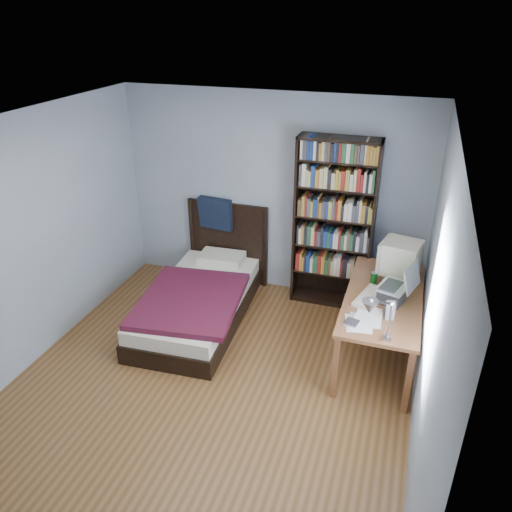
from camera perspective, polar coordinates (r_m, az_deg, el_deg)
name	(u,v)px	position (r m, az deg, el deg)	size (l,w,h in m)	color
room	(207,275)	(4.35, -5.67, -2.15)	(4.20, 4.24, 2.50)	brown
desk	(385,300)	(5.75, 14.48, -4.85)	(0.75, 1.65, 0.73)	brown
crt_monitor	(399,258)	(5.43, 16.05, -0.22)	(0.45, 0.42, 0.44)	beige
laptop	(395,291)	(5.07, 15.56, -3.89)	(0.42, 0.40, 0.41)	#2D2D30
desk_lamp	(373,310)	(3.94, 13.28, -6.04)	(0.25, 0.56, 0.66)	#99999E
keyboard	(369,297)	(5.10, 12.83, -4.63)	(0.19, 0.47, 0.03)	#B8AD9A
speaker	(390,310)	(4.82, 15.08, -6.02)	(0.08, 0.08, 0.17)	#979699
soda_can	(374,278)	(5.37, 13.32, -2.45)	(0.07, 0.07, 0.13)	#083E08
mouse	(385,281)	(5.43, 14.54, -2.80)	(0.07, 0.12, 0.04)	silver
phone_silver	(357,304)	(4.98, 11.48, -5.44)	(0.05, 0.10, 0.02)	silver
phone_grey	(352,315)	(4.81, 10.91, -6.64)	(0.05, 0.09, 0.02)	#979699
external_drive	(352,323)	(4.69, 10.88, -7.53)	(0.12, 0.12, 0.03)	#979699
bookshelf	(334,225)	(5.94, 8.89, 3.55)	(0.93, 0.30, 2.07)	black
bed	(201,297)	(5.97, -6.32, -4.63)	(1.24, 2.13, 1.16)	black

